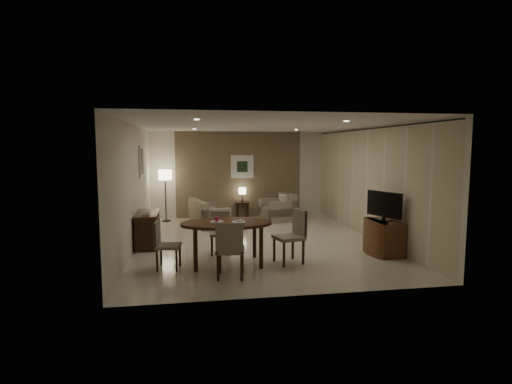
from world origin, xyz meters
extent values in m
cube|color=beige|center=(0.00, 0.00, 0.00)|extent=(5.50, 7.00, 0.00)
cube|color=white|center=(0.00, 0.00, 2.70)|extent=(5.50, 7.00, 0.00)
cube|color=#7C634D|center=(0.00, 3.50, 1.35)|extent=(5.50, 0.00, 2.70)
cube|color=beige|center=(-2.75, 0.00, 1.35)|extent=(0.00, 7.00, 2.70)
cube|color=beige|center=(2.75, 0.00, 1.35)|extent=(0.00, 7.00, 2.70)
cube|color=#7C634D|center=(0.00, 3.48, 1.35)|extent=(3.96, 0.03, 2.70)
cylinder|color=black|center=(2.68, 0.00, 2.64)|extent=(0.03, 6.80, 0.03)
cube|color=silver|center=(0.10, 3.46, 1.60)|extent=(0.72, 0.03, 0.72)
cube|color=black|center=(0.10, 3.44, 1.60)|extent=(0.34, 0.01, 0.34)
cube|color=silver|center=(-2.72, 1.20, 1.85)|extent=(0.03, 0.60, 0.80)
cube|color=gray|center=(-2.71, 1.20, 1.85)|extent=(0.01, 0.46, 0.64)
cylinder|color=white|center=(-1.40, -1.80, 2.69)|extent=(0.10, 0.10, 0.01)
cylinder|color=white|center=(1.40, -1.80, 2.69)|extent=(0.10, 0.10, 0.01)
cylinder|color=white|center=(-1.40, 1.80, 2.69)|extent=(0.10, 0.10, 0.01)
cylinder|color=white|center=(1.40, 1.80, 2.69)|extent=(0.10, 0.10, 0.01)
cylinder|color=white|center=(-1.05, -1.65, 0.81)|extent=(0.26, 0.26, 0.02)
cylinder|color=white|center=(-0.65, -1.75, 0.81)|extent=(0.26, 0.26, 0.02)
sphere|color=#AB1332|center=(-1.05, -1.65, 0.86)|extent=(0.09, 0.09, 0.09)
cube|color=white|center=(-0.65, -1.75, 0.83)|extent=(0.12, 0.08, 0.03)
cylinder|color=#423A25|center=(0.08, 2.23, 0.01)|extent=(1.31, 1.31, 0.01)
camera|label=1|loc=(-1.54, -9.05, 2.18)|focal=28.00mm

